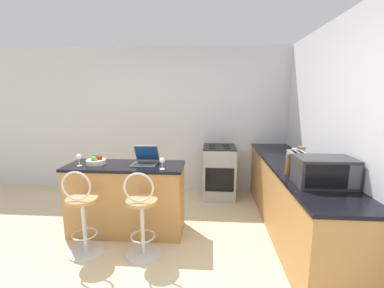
# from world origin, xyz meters

# --- Properties ---
(ground_plane) EXTENTS (20.00, 20.00, 0.00)m
(ground_plane) POSITION_xyz_m (0.00, 0.00, 0.00)
(ground_plane) COLOR beige
(wall_back) EXTENTS (12.00, 0.06, 2.60)m
(wall_back) POSITION_xyz_m (0.00, 2.37, 1.30)
(wall_back) COLOR silver
(wall_back) RESTS_ON ground_plane
(wall_right) EXTENTS (0.06, 12.00, 2.60)m
(wall_right) POSITION_xyz_m (2.12, 0.00, 1.30)
(wall_right) COLOR silver
(wall_right) RESTS_ON ground_plane
(breakfast_bar) EXTENTS (1.46, 0.55, 0.90)m
(breakfast_bar) POSITION_xyz_m (-0.34, 0.75, 0.45)
(breakfast_bar) COLOR #B27C42
(breakfast_bar) RESTS_ON ground_plane
(counter_right) EXTENTS (0.64, 2.87, 0.90)m
(counter_right) POSITION_xyz_m (1.79, 0.92, 0.45)
(counter_right) COLOR #B27C42
(counter_right) RESTS_ON ground_plane
(bar_stool_near) EXTENTS (0.40, 0.40, 0.98)m
(bar_stool_near) POSITION_xyz_m (-0.67, 0.24, 0.45)
(bar_stool_near) COLOR silver
(bar_stool_near) RESTS_ON ground_plane
(bar_stool_far) EXTENTS (0.40, 0.40, 0.98)m
(bar_stool_far) POSITION_xyz_m (-0.01, 0.24, 0.45)
(bar_stool_far) COLOR silver
(bar_stool_far) RESTS_ON ground_plane
(laptop) EXTENTS (0.30, 0.32, 0.23)m
(laptop) POSITION_xyz_m (-0.10, 0.82, 0.96)
(laptop) COLOR #47474C
(laptop) RESTS_ON breakfast_bar
(microwave) EXTENTS (0.53, 0.35, 0.27)m
(microwave) POSITION_xyz_m (1.81, 0.14, 1.04)
(microwave) COLOR #2D2D30
(microwave) RESTS_ON counter_right
(toaster) EXTENTS (0.19, 0.28, 0.20)m
(toaster) POSITION_xyz_m (1.75, 0.74, 1.00)
(toaster) COLOR #9EA3A8
(toaster) RESTS_ON counter_right
(stove_range) EXTENTS (0.55, 0.61, 0.91)m
(stove_range) POSITION_xyz_m (0.88, 2.02, 0.45)
(stove_range) COLOR #9EA3A8
(stove_range) RESTS_ON ground_plane
(storage_jar) EXTENTS (0.10, 0.10, 0.18)m
(storage_jar) POSITION_xyz_m (1.95, 1.17, 0.99)
(storage_jar) COLOR silver
(storage_jar) RESTS_ON counter_right
(pepper_mill) EXTENTS (0.06, 0.06, 0.25)m
(pepper_mill) POSITION_xyz_m (1.57, 0.46, 1.01)
(pepper_mill) COLOR brown
(pepper_mill) RESTS_ON counter_right
(mug_white) EXTENTS (0.10, 0.08, 0.09)m
(mug_white) POSITION_xyz_m (1.96, 1.47, 0.95)
(mug_white) COLOR white
(mug_white) RESTS_ON counter_right
(wine_glass_short) EXTENTS (0.07, 0.07, 0.15)m
(wine_glass_short) POSITION_xyz_m (-0.88, 0.65, 1.01)
(wine_glass_short) COLOR silver
(wine_glass_short) RESTS_ON breakfast_bar
(fruit_bowl) EXTENTS (0.24, 0.24, 0.11)m
(fruit_bowl) POSITION_xyz_m (-0.71, 0.75, 0.94)
(fruit_bowl) COLOR silver
(fruit_bowl) RESTS_ON breakfast_bar
(wine_glass_tall) EXTENTS (0.06, 0.06, 0.14)m
(wine_glass_tall) POSITION_xyz_m (0.16, 0.57, 1.00)
(wine_glass_tall) COLOR silver
(wine_glass_tall) RESTS_ON breakfast_bar
(mug_green) EXTENTS (0.11, 0.09, 0.09)m
(mug_green) POSITION_xyz_m (-0.79, 0.92, 0.94)
(mug_green) COLOR #338447
(mug_green) RESTS_ON breakfast_bar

